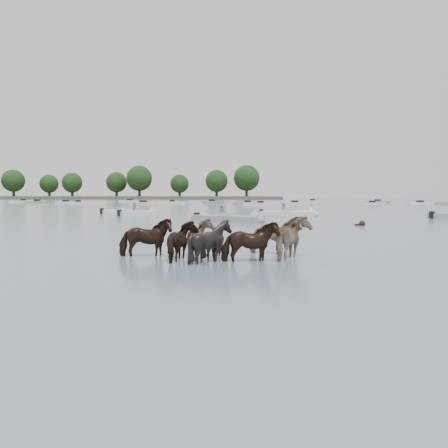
{
  "coord_description": "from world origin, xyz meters",
  "views": [
    {
      "loc": [
        -0.21,
        -14.15,
        2.23
      ],
      "look_at": [
        -1.22,
        2.17,
        1.1
      ],
      "focal_mm": 36.13,
      "sensor_mm": 36.0,
      "label": 1
    }
  ],
  "objects": [
    {
      "name": "treeline",
      "position": [
        -69.94,
        149.82,
        6.69
      ],
      "size": [
        144.15,
        15.44,
        12.2
      ],
      "color": "#382619",
      "rests_on": "ground"
    },
    {
      "name": "pony_herd",
      "position": [
        -1.1,
        1.19,
        0.57
      ],
      "size": [
        6.91,
        3.34,
        1.66
      ],
      "color": "black",
      "rests_on": "ground"
    },
    {
      "name": "ground",
      "position": [
        0.0,
        0.0,
        0.0
      ],
      "size": [
        400.0,
        400.0,
        0.0
      ],
      "primitive_type": "plane",
      "color": "slate",
      "rests_on": "ground"
    },
    {
      "name": "distant_flotilla",
      "position": [
        -0.45,
        75.86,
        0.26
      ],
      "size": [
        108.81,
        27.96,
        0.93
      ],
      "color": "silver",
      "rests_on": "ground"
    },
    {
      "name": "motorboat_a",
      "position": [
        -10.58,
        29.08,
        0.23
      ],
      "size": [
        4.43,
        3.96,
        1.92
      ],
      "rotation": [
        0.0,
        0.0,
        0.67
      ],
      "color": "silver",
      "rests_on": "ground"
    },
    {
      "name": "swimming_pony",
      "position": [
        7.3,
        17.18,
        0.1
      ],
      "size": [
        0.72,
        0.44,
        0.44
      ],
      "color": "black",
      "rests_on": "ground"
    },
    {
      "name": "shoreline",
      "position": [
        -70.0,
        150.0,
        0.5
      ],
      "size": [
        160.0,
        30.0,
        1.0
      ],
      "primitive_type": "cube",
      "color": "#4C4233",
      "rests_on": "ground"
    },
    {
      "name": "motorboat_f",
      "position": [
        -13.52,
        33.22,
        0.23
      ],
      "size": [
        4.65,
        3.79,
        1.92
      ],
      "rotation": [
        0.0,
        0.0,
        0.57
      ],
      "color": "silver",
      "rests_on": "ground"
    },
    {
      "name": "motorboat_b",
      "position": [
        -1.41,
        20.31,
        0.22
      ],
      "size": [
        6.27,
        4.39,
        1.92
      ],
      "rotation": [
        0.0,
        0.0,
        -0.5
      ],
      "color": "gray",
      "rests_on": "ground"
    },
    {
      "name": "motorboat_c",
      "position": [
        3.99,
        29.21,
        0.23
      ],
      "size": [
        5.82,
        2.63,
        1.92
      ],
      "rotation": [
        0.0,
        0.0,
        -0.19
      ],
      "color": "silver",
      "rests_on": "ground"
    }
  ]
}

